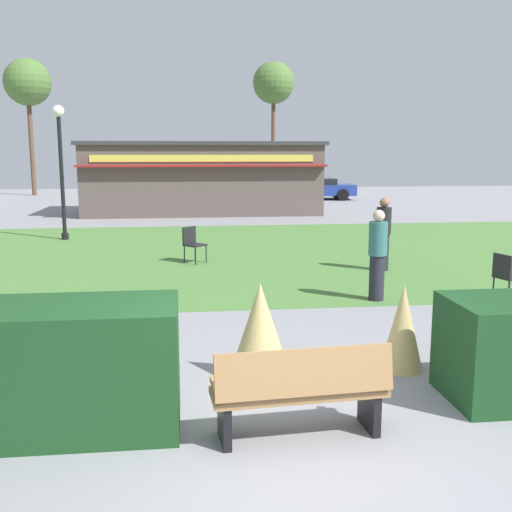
% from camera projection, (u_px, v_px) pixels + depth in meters
% --- Properties ---
extents(ground_plane, '(80.00, 80.00, 0.00)m').
position_uv_depth(ground_plane, '(290.00, 452.00, 5.56)').
color(ground_plane, gray).
extents(lawn_patch, '(36.00, 12.00, 0.01)m').
position_uv_depth(lawn_patch, '(220.00, 253.00, 16.34)').
color(lawn_patch, '#4C7A38').
rests_on(lawn_patch, ground_plane).
extents(park_bench, '(1.74, 0.65, 0.95)m').
position_uv_depth(park_bench, '(301.00, 391.00, 5.75)').
color(park_bench, '#9E7547').
rests_on(park_bench, ground_plane).
extents(hedge_left, '(2.32, 1.10, 1.27)m').
position_uv_depth(hedge_left, '(60.00, 368.00, 5.94)').
color(hedge_left, '#19421E').
rests_on(hedge_left, ground_plane).
extents(ornamental_grass_behind_left, '(0.78, 0.78, 1.20)m').
position_uv_depth(ornamental_grass_behind_left, '(260.00, 331.00, 7.26)').
color(ornamental_grass_behind_left, tan).
rests_on(ornamental_grass_behind_left, ground_plane).
extents(ornamental_grass_behind_right, '(0.54, 0.54, 1.11)m').
position_uv_depth(ornamental_grass_behind_right, '(403.00, 327.00, 7.58)').
color(ornamental_grass_behind_right, tan).
rests_on(ornamental_grass_behind_right, ground_plane).
extents(lamppost_far, '(0.36, 0.36, 4.10)m').
position_uv_depth(lamppost_far, '(61.00, 156.00, 18.40)').
color(lamppost_far, black).
rests_on(lamppost_far, ground_plane).
extents(food_kiosk, '(10.41, 4.67, 3.13)m').
position_uv_depth(food_kiosk, '(202.00, 177.00, 26.69)').
color(food_kiosk, '#594C47').
rests_on(food_kiosk, ground_plane).
extents(cafe_chair_west, '(0.54, 0.54, 0.89)m').
position_uv_depth(cafe_chair_west, '(506.00, 273.00, 11.03)').
color(cafe_chair_west, black).
rests_on(cafe_chair_west, ground_plane).
extents(cafe_chair_east, '(0.62, 0.62, 0.89)m').
position_uv_depth(cafe_chair_east, '(192.00, 241.00, 14.89)').
color(cafe_chair_east, black).
rests_on(cafe_chair_east, ground_plane).
extents(person_strolling, '(0.34, 0.34, 1.69)m').
position_uv_depth(person_strolling, '(383.00, 234.00, 13.86)').
color(person_strolling, '#23232D').
rests_on(person_strolling, ground_plane).
extents(person_standing, '(0.34, 0.34, 1.69)m').
position_uv_depth(person_standing, '(378.00, 255.00, 11.07)').
color(person_standing, '#23232D').
rests_on(person_standing, ground_plane).
extents(parked_car_west_slot, '(4.30, 2.26, 1.20)m').
position_uv_depth(parked_car_west_slot, '(139.00, 189.00, 32.93)').
color(parked_car_west_slot, black).
rests_on(parked_car_west_slot, ground_plane).
extents(parked_car_center_slot, '(4.36, 2.39, 1.20)m').
position_uv_depth(parked_car_center_slot, '(231.00, 189.00, 33.51)').
color(parked_car_center_slot, '#2D6638').
rests_on(parked_car_center_slot, ground_plane).
extents(parked_car_east_slot, '(4.29, 2.22, 1.20)m').
position_uv_depth(parked_car_east_slot, '(316.00, 188.00, 34.07)').
color(parked_car_east_slot, navy).
rests_on(parked_car_east_slot, ground_plane).
extents(tree_left_bg, '(2.80, 2.80, 8.20)m').
position_uv_depth(tree_left_bg, '(28.00, 83.00, 36.17)').
color(tree_left_bg, brown).
rests_on(tree_left_bg, ground_plane).
extents(tree_right_bg, '(2.80, 2.80, 8.65)m').
position_uv_depth(tree_right_bg, '(274.00, 84.00, 40.51)').
color(tree_right_bg, brown).
rests_on(tree_right_bg, ground_plane).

